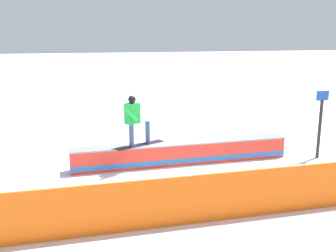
{
  "coord_description": "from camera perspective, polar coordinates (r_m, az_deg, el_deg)",
  "views": [
    {
      "loc": [
        2.7,
        11.13,
        3.92
      ],
      "look_at": [
        0.63,
        1.03,
        1.43
      ],
      "focal_mm": 42.78,
      "sensor_mm": 36.0,
      "label": 1
    }
  ],
  "objects": [
    {
      "name": "ground_plane",
      "position": [
        12.11,
        1.97,
        -5.33
      ],
      "size": [
        120.0,
        120.0,
        0.0
      ],
      "primitive_type": "plane",
      "color": "white"
    },
    {
      "name": "safety_fence",
      "position": [
        8.57,
        7.93,
        -9.9
      ],
      "size": [
        13.15,
        0.71,
        1.05
      ],
      "primitive_type": "cube",
      "rotation": [
        0.0,
        0.0,
        0.05
      ],
      "color": "orange",
      "rests_on": "ground_plane"
    },
    {
      "name": "trail_marker",
      "position": [
        13.18,
        20.85,
        0.46
      ],
      "size": [
        0.4,
        0.1,
        2.12
      ],
      "color": "#262628",
      "rests_on": "ground_plane"
    },
    {
      "name": "grind_box",
      "position": [
        12.01,
        1.98,
        -3.98
      ],
      "size": [
        6.57,
        0.87,
        0.66
      ],
      "color": "red",
      "rests_on": "ground_plane"
    },
    {
      "name": "snowboarder",
      "position": [
        11.33,
        -4.8,
        1.02
      ],
      "size": [
        1.53,
        0.96,
        1.48
      ],
      "color": "#29152D",
      "rests_on": "grind_box"
    }
  ]
}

